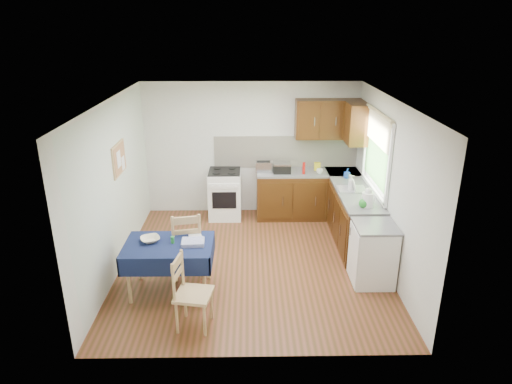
{
  "coord_description": "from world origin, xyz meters",
  "views": [
    {
      "loc": [
        -0.04,
        -6.22,
        3.53
      ],
      "look_at": [
        0.06,
        0.18,
        1.11
      ],
      "focal_mm": 32.0,
      "sensor_mm": 36.0,
      "label": 1
    }
  ],
  "objects_px": {
    "chair_far": "(187,242)",
    "chair_near": "(190,290)",
    "dish_rack": "(352,188)",
    "toaster": "(263,167)",
    "sandwich_press": "(282,168)",
    "kettle": "(368,198)",
    "dining_table": "(169,251)"
  },
  "relations": [
    {
      "from": "sandwich_press",
      "to": "dish_rack",
      "type": "distance_m",
      "value": 1.44
    },
    {
      "from": "sandwich_press",
      "to": "dish_rack",
      "type": "height_order",
      "value": "dish_rack"
    },
    {
      "from": "sandwich_press",
      "to": "dish_rack",
      "type": "bearing_deg",
      "value": -20.93
    },
    {
      "from": "chair_far",
      "to": "chair_near",
      "type": "distance_m",
      "value": 1.2
    },
    {
      "from": "sandwich_press",
      "to": "kettle",
      "type": "bearing_deg",
      "value": -35.31
    },
    {
      "from": "dining_table",
      "to": "chair_far",
      "type": "distance_m",
      "value": 0.44
    },
    {
      "from": "chair_far",
      "to": "sandwich_press",
      "type": "xyz_separation_m",
      "value": [
        1.51,
        2.09,
        0.45
      ]
    },
    {
      "from": "chair_near",
      "to": "kettle",
      "type": "height_order",
      "value": "kettle"
    },
    {
      "from": "chair_far",
      "to": "kettle",
      "type": "xyz_separation_m",
      "value": [
        2.68,
        0.42,
        0.49
      ]
    },
    {
      "from": "sandwich_press",
      "to": "kettle",
      "type": "relative_size",
      "value": 1.05
    },
    {
      "from": "toaster",
      "to": "dining_table",
      "type": "bearing_deg",
      "value": -115.43
    },
    {
      "from": "dish_rack",
      "to": "chair_near",
      "type": "bearing_deg",
      "value": -150.4
    },
    {
      "from": "dining_table",
      "to": "chair_near",
      "type": "relative_size",
      "value": 1.25
    },
    {
      "from": "chair_far",
      "to": "sandwich_press",
      "type": "bearing_deg",
      "value": -137.65
    },
    {
      "from": "dish_rack",
      "to": "toaster",
      "type": "bearing_deg",
      "value": 131.71
    },
    {
      "from": "chair_near",
      "to": "toaster",
      "type": "distance_m",
      "value": 3.48
    },
    {
      "from": "chair_near",
      "to": "kettle",
      "type": "bearing_deg",
      "value": -47.36
    },
    {
      "from": "dining_table",
      "to": "toaster",
      "type": "relative_size",
      "value": 4.15
    },
    {
      "from": "dining_table",
      "to": "kettle",
      "type": "relative_size",
      "value": 3.96
    },
    {
      "from": "dining_table",
      "to": "toaster",
      "type": "xyz_separation_m",
      "value": [
        1.35,
        2.51,
        0.39
      ]
    },
    {
      "from": "kettle",
      "to": "sandwich_press",
      "type": "bearing_deg",
      "value": 125.08
    },
    {
      "from": "chair_near",
      "to": "chair_far",
      "type": "bearing_deg",
      "value": 18.59
    },
    {
      "from": "kettle",
      "to": "chair_far",
      "type": "bearing_deg",
      "value": -171.01
    },
    {
      "from": "toaster",
      "to": "kettle",
      "type": "relative_size",
      "value": 0.95
    },
    {
      "from": "chair_far",
      "to": "chair_near",
      "type": "relative_size",
      "value": 1.08
    },
    {
      "from": "chair_far",
      "to": "toaster",
      "type": "xyz_separation_m",
      "value": [
        1.17,
        2.11,
        0.46
      ]
    },
    {
      "from": "kettle",
      "to": "dining_table",
      "type": "bearing_deg",
      "value": -164.06
    },
    {
      "from": "chair_near",
      "to": "toaster",
      "type": "bearing_deg",
      "value": -6.86
    },
    {
      "from": "toaster",
      "to": "sandwich_press",
      "type": "xyz_separation_m",
      "value": [
        0.34,
        -0.02,
        -0.01
      ]
    },
    {
      "from": "toaster",
      "to": "sandwich_press",
      "type": "distance_m",
      "value": 0.34
    },
    {
      "from": "chair_near",
      "to": "toaster",
      "type": "height_order",
      "value": "toaster"
    },
    {
      "from": "dining_table",
      "to": "chair_near",
      "type": "height_order",
      "value": "chair_near"
    }
  ]
}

